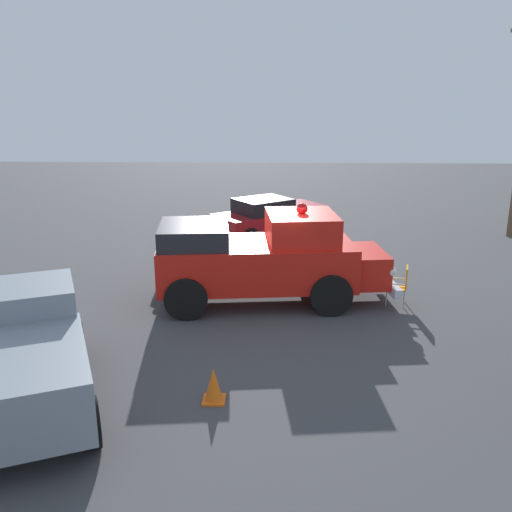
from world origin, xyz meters
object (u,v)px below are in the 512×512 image
object	(u,v)px
lawn_chair_by_car	(401,283)
spectator_standing	(170,240)
lawn_chair_near_truck	(213,246)
traffic_cone	(214,385)
vintage_fire_truck	(265,258)
parked_pickup	(25,352)
spectator_seated	(215,241)
classic_hot_rod	(270,216)

from	to	relation	value
lawn_chair_by_car	spectator_standing	world-z (taller)	spectator_standing
lawn_chair_near_truck	lawn_chair_by_car	size ratio (longest dim) A/B	1.00
spectator_standing	traffic_cone	bearing A→B (deg)	-74.20
vintage_fire_truck	lawn_chair_near_truck	xyz separation A→B (m)	(-1.70, 3.30, -0.61)
vintage_fire_truck	parked_pickup	bearing A→B (deg)	-128.32
traffic_cone	lawn_chair_by_car	bearing A→B (deg)	48.04
parked_pickup	lawn_chair_by_car	world-z (taller)	parked_pickup
lawn_chair_near_truck	spectator_seated	world-z (taller)	spectator_seated
spectator_seated	lawn_chair_near_truck	bearing A→B (deg)	-120.17
classic_hot_rod	lawn_chair_by_car	world-z (taller)	classic_hot_rod
lawn_chair_by_car	traffic_cone	world-z (taller)	lawn_chair_by_car
lawn_chair_near_truck	vintage_fire_truck	bearing A→B (deg)	-62.71
vintage_fire_truck	spectator_seated	world-z (taller)	vintage_fire_truck
parked_pickup	spectator_seated	bearing A→B (deg)	74.38
vintage_fire_truck	spectator_standing	xyz separation A→B (m)	(-2.92, 2.56, -0.23)
vintage_fire_truck	lawn_chair_by_car	distance (m)	3.52
classic_hot_rod	lawn_chair_by_car	distance (m)	7.84
lawn_chair_near_truck	spectator_seated	bearing A→B (deg)	59.83
parked_pickup	spectator_standing	xyz separation A→B (m)	(1.08, 7.63, -0.02)
classic_hot_rod	lawn_chair_near_truck	xyz separation A→B (m)	(-1.79, -3.67, -0.16)
traffic_cone	classic_hot_rod	bearing A→B (deg)	85.60
parked_pickup	spectator_seated	size ratio (longest dim) A/B	3.97
vintage_fire_truck	spectator_standing	bearing A→B (deg)	138.83
classic_hot_rod	lawn_chair_near_truck	distance (m)	4.09
spectator_seated	spectator_standing	xyz separation A→B (m)	(-1.29, -0.86, 0.27)
classic_hot_rod	spectator_seated	bearing A→B (deg)	-115.87
parked_pickup	traffic_cone	world-z (taller)	parked_pickup
lawn_chair_by_car	classic_hot_rod	bearing A→B (deg)	115.55
vintage_fire_truck	traffic_cone	distance (m)	5.02
spectator_standing	lawn_chair_near_truck	bearing A→B (deg)	31.22
lawn_chair_by_car	spectator_standing	xyz separation A→B (m)	(-6.39, 2.66, 0.37)
vintage_fire_truck	parked_pickup	size ratio (longest dim) A/B	1.20
vintage_fire_truck	spectator_seated	bearing A→B (deg)	115.60
parked_pickup	lawn_chair_near_truck	xyz separation A→B (m)	(2.30, 8.37, -0.40)
vintage_fire_truck	spectator_standing	distance (m)	3.89
spectator_seated	traffic_cone	xyz separation A→B (m)	(0.81, -8.28, -0.39)
classic_hot_rod	lawn_chair_by_car	size ratio (longest dim) A/B	4.52
lawn_chair_by_car	spectator_standing	distance (m)	6.93
spectator_standing	classic_hot_rod	bearing A→B (deg)	55.67
lawn_chair_near_truck	traffic_cone	size ratio (longest dim) A/B	1.61
spectator_seated	traffic_cone	distance (m)	8.33
spectator_standing	parked_pickup	bearing A→B (deg)	-98.07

